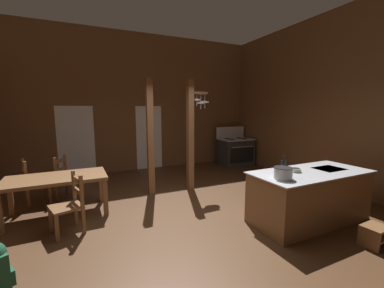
% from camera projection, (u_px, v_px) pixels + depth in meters
% --- Properties ---
extents(ground_plane, '(8.69, 8.77, 0.10)m').
position_uv_depth(ground_plane, '(185.00, 222.00, 4.35)').
color(ground_plane, '#4C301C').
extents(wall_back, '(8.69, 0.14, 4.29)m').
position_uv_depth(wall_back, '(136.00, 103.00, 7.68)').
color(wall_back, brown).
rests_on(wall_back, ground_plane).
extents(wall_right, '(0.14, 8.77, 4.29)m').
position_uv_depth(wall_right, '(342.00, 101.00, 5.67)').
color(wall_right, brown).
rests_on(wall_right, ground_plane).
extents(glazed_door_back_left, '(1.00, 0.01, 2.05)m').
position_uv_depth(glazed_door_back_left, '(76.00, 141.00, 7.05)').
color(glazed_door_back_left, white).
rests_on(glazed_door_back_left, ground_plane).
extents(glazed_panel_back_right, '(0.84, 0.01, 2.05)m').
position_uv_depth(glazed_panel_back_right, '(149.00, 138.00, 7.94)').
color(glazed_panel_back_right, white).
rests_on(glazed_panel_back_right, ground_plane).
extents(kitchen_island, '(2.18, 1.00, 0.89)m').
position_uv_depth(kitchen_island, '(309.00, 196.00, 4.26)').
color(kitchen_island, brown).
rests_on(kitchen_island, ground_plane).
extents(stove_range, '(1.14, 0.83, 1.32)m').
position_uv_depth(stove_range, '(235.00, 151.00, 8.49)').
color(stove_range, '#2C2C2C').
rests_on(stove_range, ground_plane).
extents(support_post_with_pot_rack, '(0.57, 0.23, 2.64)m').
position_uv_depth(support_post_with_pot_rack, '(191.00, 131.00, 5.82)').
color(support_post_with_pot_rack, brown).
rests_on(support_post_with_pot_rack, ground_plane).
extents(support_post_center, '(0.14, 0.14, 2.64)m').
position_uv_depth(support_post_center, '(150.00, 137.00, 5.51)').
color(support_post_center, brown).
rests_on(support_post_center, ground_plane).
extents(step_stool, '(0.38, 0.30, 0.30)m').
position_uv_depth(step_stool, '(375.00, 234.00, 3.49)').
color(step_stool, brown).
rests_on(step_stool, ground_plane).
extents(dining_table, '(1.73, 0.95, 0.74)m').
position_uv_depth(dining_table, '(57.00, 181.00, 4.43)').
color(dining_table, brown).
rests_on(dining_table, ground_plane).
extents(ladderback_chair_near_window, '(0.58, 0.58, 0.95)m').
position_uv_depth(ladderback_chair_near_window, '(67.00, 178.00, 5.33)').
color(ladderback_chair_near_window, brown).
rests_on(ladderback_chair_near_window, ground_plane).
extents(ladderback_chair_by_post, '(0.55, 0.55, 0.95)m').
position_uv_depth(ladderback_chair_by_post, '(70.00, 205.00, 3.86)').
color(ladderback_chair_by_post, brown).
rests_on(ladderback_chair_by_post, ground_plane).
extents(ladderback_chair_at_table_end, '(0.54, 0.54, 0.95)m').
position_uv_depth(ladderback_chair_at_table_end, '(34.00, 182.00, 5.02)').
color(ladderback_chair_at_table_end, brown).
rests_on(ladderback_chair_at_table_end, ground_plane).
extents(stockpot_on_counter, '(0.35, 0.29, 0.18)m').
position_uv_depth(stockpot_on_counter, '(283.00, 173.00, 3.73)').
color(stockpot_on_counter, '#B7BABF').
rests_on(stockpot_on_counter, kitchen_island).
extents(mixing_bowl_on_counter, '(0.17, 0.17, 0.06)m').
position_uv_depth(mixing_bowl_on_counter, '(296.00, 170.00, 4.16)').
color(mixing_bowl_on_counter, '#B2A893').
rests_on(mixing_bowl_on_counter, kitchen_island).
extents(bottle_tall_on_counter, '(0.07, 0.07, 0.33)m').
position_uv_depth(bottle_tall_on_counter, '(283.00, 167.00, 3.92)').
color(bottle_tall_on_counter, '#1E2328').
rests_on(bottle_tall_on_counter, kitchen_island).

